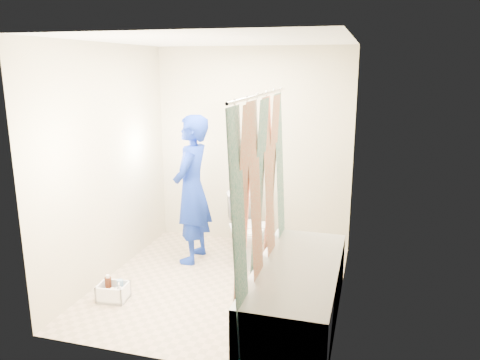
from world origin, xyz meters
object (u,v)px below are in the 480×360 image
(plumber, at_px, (192,190))
(cleaning_caddy, at_px, (114,293))
(toilet, at_px, (249,228))
(bathtub, at_px, (297,290))

(plumber, xyz_separation_m, cleaning_caddy, (-0.37, -1.11, -0.76))
(plumber, height_order, cleaning_caddy, plumber)
(toilet, bearing_deg, bathtub, -82.02)
(bathtub, xyz_separation_m, cleaning_caddy, (-1.72, -0.15, -0.19))
(cleaning_caddy, bearing_deg, plumber, 65.62)
(toilet, bearing_deg, cleaning_caddy, -152.39)
(toilet, relative_size, cleaning_caddy, 2.57)
(toilet, height_order, cleaning_caddy, toilet)
(cleaning_caddy, bearing_deg, toilet, 46.80)
(toilet, bearing_deg, plumber, 171.12)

